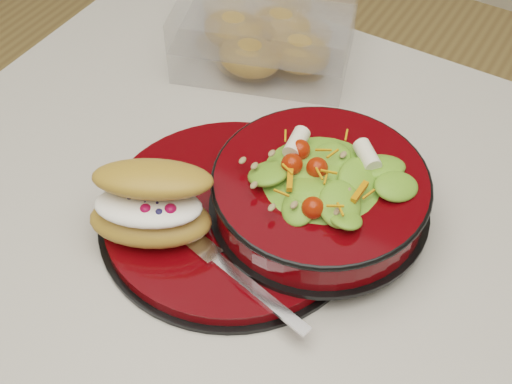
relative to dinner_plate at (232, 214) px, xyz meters
The scene contains 5 objects.
dinner_plate is the anchor object (origin of this frame).
salad_bowl 0.11m from the dinner_plate, 31.46° to the left, with size 0.25×0.25×0.10m.
croissant 0.10m from the dinner_plate, 131.61° to the right, with size 0.15×0.14×0.08m.
fork 0.10m from the dinner_plate, 52.63° to the right, with size 0.17×0.06×0.00m.
pastry_box 0.31m from the dinner_plate, 113.31° to the left, with size 0.28×0.24×0.09m.
Camera 1 is at (0.11, -0.49, 1.53)m, focal length 50.00 mm.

